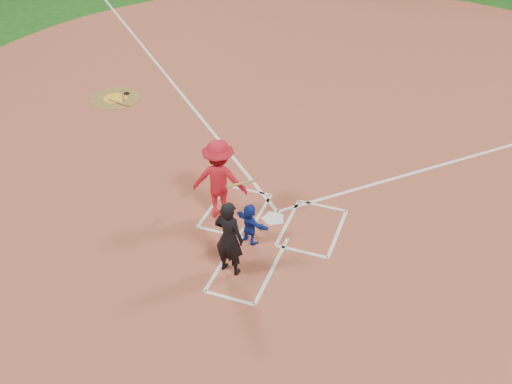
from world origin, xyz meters
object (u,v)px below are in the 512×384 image
(catcher, at_px, (250,224))
(umpire, at_px, (229,238))
(on_deck_circle, at_px, (115,98))
(home_plate, at_px, (273,219))
(batter_at_plate, at_px, (219,180))

(catcher, bearing_deg, umpire, 110.00)
(on_deck_circle, relative_size, catcher, 1.66)
(on_deck_circle, bearing_deg, catcher, -38.05)
(home_plate, distance_m, umpire, 2.23)
(home_plate, height_order, batter_at_plate, batter_at_plate)
(umpire, relative_size, batter_at_plate, 0.89)
(catcher, height_order, batter_at_plate, batter_at_plate)
(umpire, xyz_separation_m, batter_at_plate, (-0.97, 1.76, 0.12))
(on_deck_circle, xyz_separation_m, batter_at_plate, (5.83, -4.66, 1.01))
(on_deck_circle, relative_size, batter_at_plate, 0.84)
(home_plate, distance_m, catcher, 1.13)
(catcher, xyz_separation_m, umpire, (-0.07, -1.04, 0.39))
(batter_at_plate, bearing_deg, catcher, -34.58)
(home_plate, bearing_deg, catcher, 76.53)
(umpire, bearing_deg, home_plate, -90.42)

